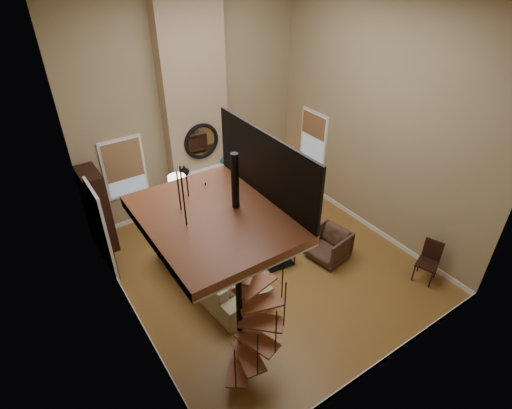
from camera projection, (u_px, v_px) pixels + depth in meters
ground at (266, 264)px, 9.27m from camera, size 6.00×6.50×0.01m
back_wall at (191, 106)px, 10.00m from camera, size 6.00×0.02×5.50m
front_wall at (406, 245)px, 5.50m from camera, size 6.00×0.02×5.50m
left_wall at (111, 203)px, 6.35m from camera, size 0.02×6.50×5.50m
right_wall at (377, 122)px, 9.15m from camera, size 0.02×6.50×5.50m
baseboard_back at (200, 198)px, 11.48m from camera, size 6.00×0.02×0.12m
baseboard_front at (374, 366)px, 6.99m from camera, size 6.00×0.02×0.12m
baseboard_left at (139, 320)px, 7.84m from camera, size 0.02×6.50×0.12m
baseboard_right at (359, 219)px, 10.62m from camera, size 0.02×6.50×0.12m
chimney_breast at (195, 108)px, 9.87m from camera, size 1.60×0.38×5.50m
hearth at (211, 210)px, 11.03m from camera, size 1.50×0.60×0.04m
firebox at (205, 189)px, 10.94m from camera, size 0.95×0.02×0.72m
mantel at (205, 171)px, 10.56m from camera, size 1.70×0.18×0.06m
mirror_frame at (202, 141)px, 10.16m from camera, size 0.94×0.10×0.94m
mirror_disc at (201, 141)px, 10.16m from camera, size 0.80×0.01×0.80m
vase_left at (184, 170)px, 10.24m from camera, size 0.24×0.24×0.25m
vase_right at (224, 159)px, 10.79m from camera, size 0.20×0.20×0.21m
window_back at (124, 167)px, 9.72m from camera, size 1.02×0.06×1.52m
window_right at (313, 137)px, 11.14m from camera, size 0.06×1.02×1.52m
entry_door at (102, 231)px, 8.56m from camera, size 0.10×1.05×2.16m
loft at (220, 213)px, 5.28m from camera, size 1.70×2.20×1.09m
spiral_stair at (239, 285)px, 6.21m from camera, size 1.47×1.47×4.06m
hutch at (98, 211)px, 9.36m from camera, size 0.43×0.92×2.05m
sofa at (210, 268)px, 8.56m from camera, size 1.38×2.89×0.82m
armchair_near at (292, 206)px, 10.60m from camera, size 0.98×0.96×0.74m
armchair_far at (331, 244)px, 9.31m from camera, size 0.94×0.93×0.75m
coffee_table at (270, 256)px, 9.06m from camera, size 1.24×0.73×0.44m
bowl at (268, 247)px, 8.97m from camera, size 0.43×0.43×0.11m
book at (287, 248)px, 9.02m from camera, size 0.26×0.32×0.03m
floor_lamp at (178, 187)px, 9.34m from camera, size 0.40×0.40×1.71m
accent_lamp at (249, 182)px, 11.87m from camera, size 0.13×0.13×0.48m
side_chair at (429, 259)px, 8.62m from camera, size 0.53×0.52×0.92m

